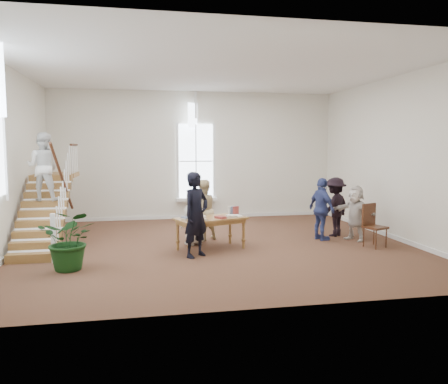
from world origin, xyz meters
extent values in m
plane|color=#43261A|center=(0.00, 0.00, 0.00)|extent=(10.00, 10.00, 0.00)
plane|color=silver|center=(0.00, 4.50, 2.25)|extent=(10.00, 0.00, 10.00)
plane|color=silver|center=(0.00, -4.50, 2.25)|extent=(10.00, 0.00, 10.00)
plane|color=silver|center=(-5.00, 0.00, 2.25)|extent=(0.00, 9.00, 9.00)
plane|color=silver|center=(5.00, 0.00, 2.25)|extent=(0.00, 9.00, 9.00)
plane|color=white|center=(0.00, 0.00, 4.50)|extent=(10.00, 10.00, 0.00)
cube|color=white|center=(0.00, 4.32, 0.70)|extent=(1.45, 0.28, 0.10)
plane|color=white|center=(0.00, 4.44, 2.05)|extent=(2.60, 0.00, 2.60)
plane|color=white|center=(0.00, 4.44, 3.65)|extent=(0.60, 0.60, 0.85)
cube|color=white|center=(0.00, 4.47, 0.06)|extent=(10.00, 0.04, 0.12)
imported|color=pink|center=(0.00, 4.29, 0.90)|extent=(0.17, 0.17, 0.30)
cube|color=brown|center=(-4.35, -0.80, 0.10)|extent=(1.10, 0.30, 0.20)
cube|color=brown|center=(-4.35, -0.50, 0.30)|extent=(1.10, 0.30, 0.20)
cube|color=brown|center=(-4.35, -0.20, 0.50)|extent=(1.10, 0.30, 0.20)
cube|color=brown|center=(-4.35, 0.10, 0.70)|extent=(1.10, 0.30, 0.20)
cube|color=brown|center=(-4.35, 0.40, 0.90)|extent=(1.10, 0.30, 0.20)
cube|color=brown|center=(-4.35, 0.70, 1.10)|extent=(1.10, 0.30, 0.20)
cube|color=brown|center=(-4.35, 1.00, 1.30)|extent=(1.10, 0.30, 0.20)
cube|color=brown|center=(-4.35, 1.30, 1.50)|extent=(1.10, 0.30, 0.20)
cube|color=brown|center=(-4.35, 1.60, 1.70)|extent=(1.10, 0.30, 0.20)
cube|color=brown|center=(-4.35, 2.50, 1.74)|extent=(1.10, 1.20, 0.12)
cube|color=white|center=(-3.86, -0.95, 0.55)|extent=(0.10, 0.10, 1.10)
cylinder|color=#361F0E|center=(-3.85, 0.40, 1.75)|extent=(0.07, 2.74, 1.86)
imported|color=silver|center=(-4.35, 0.70, 2.06)|extent=(0.94, 0.79, 1.72)
cube|color=brown|center=(-0.23, -0.37, 0.78)|extent=(1.91, 1.39, 0.05)
cube|color=brown|center=(-0.23, -0.37, 0.71)|extent=(1.76, 1.23, 0.10)
cylinder|color=brown|center=(-0.84, -0.93, 0.37)|extent=(0.07, 0.07, 0.76)
cylinder|color=brown|center=(0.59, -0.43, 0.37)|extent=(0.07, 0.07, 0.76)
cylinder|color=brown|center=(-1.06, -0.31, 0.37)|extent=(0.07, 0.07, 0.76)
cylinder|color=brown|center=(0.37, 0.20, 0.37)|extent=(0.07, 0.07, 0.76)
cube|color=silver|center=(-0.64, -0.51, 0.82)|extent=(0.31, 0.31, 0.03)
cube|color=beige|center=(0.28, -0.41, 0.84)|extent=(0.23, 0.25, 0.06)
cube|color=tan|center=(-0.89, -0.59, 0.82)|extent=(0.24, 0.25, 0.04)
cube|color=silver|center=(-0.62, -0.31, 0.82)|extent=(0.29, 0.32, 0.03)
cube|color=#4C5972|center=(-0.70, -0.49, 0.83)|extent=(0.18, 0.23, 0.05)
cube|color=maroon|center=(-0.02, -0.55, 0.84)|extent=(0.29, 0.32, 0.06)
cube|color=white|center=(-0.53, -0.57, 0.82)|extent=(0.24, 0.23, 0.03)
cube|color=#BFB299|center=(0.37, -0.31, 0.82)|extent=(0.24, 0.32, 0.02)
cube|color=silver|center=(0.46, -0.31, 0.82)|extent=(0.27, 0.33, 0.02)
cube|color=beige|center=(-0.45, -0.23, 0.82)|extent=(0.22, 0.24, 0.02)
cube|color=tan|center=(-0.51, -0.71, 0.82)|extent=(0.27, 0.29, 0.03)
cube|color=silver|center=(0.47, -0.27, 0.83)|extent=(0.22, 0.23, 0.04)
cube|color=#4C5972|center=(-0.88, -0.53, 0.84)|extent=(0.23, 0.29, 0.06)
imported|color=black|center=(-0.68, -1.02, 0.99)|extent=(0.86, 0.83, 1.99)
imported|color=beige|center=(-0.58, 0.23, 0.73)|extent=(0.85, 0.76, 1.47)
imported|color=tan|center=(-0.28, 0.73, 0.84)|extent=(1.02, 0.95, 1.67)
imported|color=#354280|center=(2.94, 0.16, 0.86)|extent=(0.65, 1.08, 1.72)
imported|color=black|center=(3.54, 0.61, 0.85)|extent=(1.26, 1.13, 1.69)
imported|color=silver|center=(3.84, -0.04, 0.76)|extent=(1.02, 1.46, 1.52)
imported|color=#103411|center=(-3.40, -1.63, 0.64)|extent=(1.31, 1.19, 1.27)
cube|color=#361F0E|center=(3.94, -0.92, 0.51)|extent=(0.62, 0.62, 0.06)
cube|color=#361F0E|center=(3.86, -0.72, 0.82)|extent=(0.47, 0.21, 0.57)
cylinder|color=#361F0E|center=(3.82, -1.17, 0.25)|extent=(0.04, 0.04, 0.50)
cylinder|color=#361F0E|center=(4.19, -1.03, 0.25)|extent=(0.04, 0.04, 0.50)
cylinder|color=#361F0E|center=(3.68, -0.81, 0.25)|extent=(0.04, 0.04, 0.50)
cylinder|color=#361F0E|center=(4.05, -0.67, 0.25)|extent=(0.04, 0.04, 0.50)
camera|label=1|loc=(-1.92, -10.99, 2.58)|focal=35.00mm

